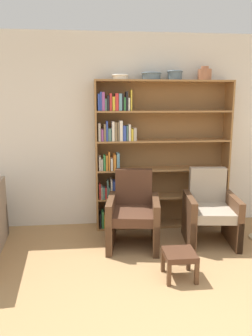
# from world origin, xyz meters

# --- Properties ---
(wall_back) EXTENTS (12.00, 0.06, 2.75)m
(wall_back) POSITION_xyz_m (0.00, 2.59, 1.38)
(wall_back) COLOR silver
(wall_back) RESTS_ON ground
(bookshelf) EXTENTS (1.92, 0.30, 2.10)m
(bookshelf) POSITION_xyz_m (-0.06, 2.41, 1.01)
(bookshelf) COLOR olive
(bookshelf) RESTS_ON ground
(bowl_slate) EXTENTS (0.23, 0.23, 0.07)m
(bowl_slate) POSITION_xyz_m (-0.47, 2.40, 2.14)
(bowl_slate) COLOR silver
(bowl_slate) RESTS_ON bookshelf
(bowl_cream) EXTENTS (0.28, 0.28, 0.10)m
(bowl_cream) POSITION_xyz_m (-0.04, 2.40, 2.16)
(bowl_cream) COLOR slate
(bowl_cream) RESTS_ON bookshelf
(bowl_olive) EXTENTS (0.22, 0.22, 0.12)m
(bowl_olive) POSITION_xyz_m (0.28, 2.40, 2.17)
(bowl_olive) COLOR slate
(bowl_olive) RESTS_ON bookshelf
(vase_tall) EXTENTS (0.19, 0.19, 0.19)m
(vase_tall) POSITION_xyz_m (0.70, 2.40, 2.18)
(vase_tall) COLOR #A36647
(vase_tall) RESTS_ON bookshelf
(armchair_leather) EXTENTS (0.73, 0.77, 0.95)m
(armchair_leather) POSITION_xyz_m (-0.36, 1.78, 0.41)
(armchair_leather) COLOR brown
(armchair_leather) RESTS_ON ground
(armchair_cushioned) EXTENTS (0.72, 0.75, 0.95)m
(armchair_cushioned) POSITION_xyz_m (0.65, 1.78, 0.41)
(armchair_cushioned) COLOR brown
(armchair_cushioned) RESTS_ON ground
(footstool) EXTENTS (0.32, 0.32, 0.29)m
(footstool) POSITION_xyz_m (0.02, 0.91, 0.23)
(footstool) COLOR brown
(footstool) RESTS_ON ground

